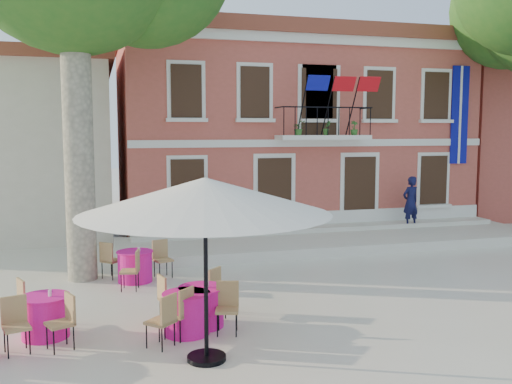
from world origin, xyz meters
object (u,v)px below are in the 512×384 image
(patio_umbrella, at_px, (205,196))
(cafe_table_2, at_px, (45,315))
(cafe_table_1, at_px, (202,305))
(pedestrian_navy, at_px, (411,202))
(cafe_table_3, at_px, (135,265))
(cafe_table_4, at_px, (187,311))
(pedestrian_orange, at_px, (208,210))

(patio_umbrella, relative_size, cafe_table_2, 2.09)
(cafe_table_1, bearing_deg, pedestrian_navy, 39.56)
(patio_umbrella, relative_size, cafe_table_3, 2.22)
(cafe_table_1, height_order, cafe_table_2, same)
(patio_umbrella, distance_m, cafe_table_4, 2.62)
(pedestrian_orange, relative_size, cafe_table_1, 1.04)
(patio_umbrella, xyz_separation_m, cafe_table_2, (-2.62, 1.82, -2.28))
(pedestrian_navy, relative_size, cafe_table_2, 0.94)
(cafe_table_1, xyz_separation_m, cafe_table_3, (-1.02, 3.63, 0.01))
(pedestrian_navy, bearing_deg, patio_umbrella, 32.71)
(cafe_table_1, xyz_separation_m, cafe_table_2, (-2.84, 0.18, 0.00))
(pedestrian_orange, relative_size, cafe_table_4, 0.95)
(patio_umbrella, height_order, pedestrian_orange, patio_umbrella)
(pedestrian_orange, distance_m, cafe_table_2, 8.72)
(pedestrian_navy, distance_m, pedestrian_orange, 7.22)
(cafe_table_3, bearing_deg, cafe_table_1, -74.30)
(patio_umbrella, height_order, cafe_table_3, patio_umbrella)
(pedestrian_navy, bearing_deg, cafe_table_4, 27.84)
(pedestrian_navy, bearing_deg, pedestrian_orange, -14.71)
(cafe_table_1, bearing_deg, cafe_table_4, -135.07)
(patio_umbrella, bearing_deg, cafe_table_1, 82.33)
(pedestrian_orange, bearing_deg, cafe_table_1, -111.50)
(patio_umbrella, distance_m, cafe_table_3, 5.79)
(patio_umbrella, height_order, cafe_table_2, patio_umbrella)
(patio_umbrella, bearing_deg, cafe_table_4, 95.56)
(patio_umbrella, distance_m, cafe_table_2, 3.92)
(cafe_table_4, bearing_deg, pedestrian_navy, 39.78)
(pedestrian_navy, height_order, cafe_table_3, pedestrian_navy)
(patio_umbrella, relative_size, cafe_table_1, 2.44)
(patio_umbrella, bearing_deg, cafe_table_2, 145.24)
(pedestrian_orange, bearing_deg, cafe_table_2, -130.42)
(cafe_table_1, relative_size, cafe_table_2, 0.86)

